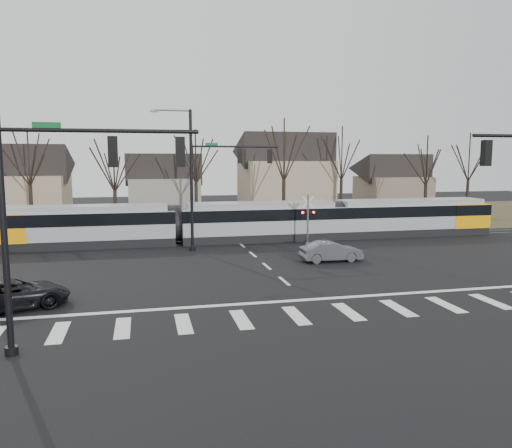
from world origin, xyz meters
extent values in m
plane|color=black|center=(0.00, 0.00, 0.00)|extent=(140.00, 140.00, 0.00)
cube|color=#38331E|center=(0.00, 32.00, 0.01)|extent=(140.00, 28.00, 0.01)
cube|color=silver|center=(-10.80, -4.00, 0.01)|extent=(0.60, 2.60, 0.01)
cube|color=silver|center=(-8.40, -4.00, 0.01)|extent=(0.60, 2.60, 0.01)
cube|color=silver|center=(-6.00, -4.00, 0.01)|extent=(0.60, 2.60, 0.01)
cube|color=silver|center=(-3.60, -4.00, 0.01)|extent=(0.60, 2.60, 0.01)
cube|color=silver|center=(-1.20, -4.00, 0.01)|extent=(0.60, 2.60, 0.01)
cube|color=silver|center=(1.20, -4.00, 0.01)|extent=(0.60, 2.60, 0.01)
cube|color=silver|center=(3.60, -4.00, 0.01)|extent=(0.60, 2.60, 0.01)
cube|color=silver|center=(6.00, -4.00, 0.01)|extent=(0.60, 2.60, 0.01)
cube|color=silver|center=(8.40, -4.00, 0.01)|extent=(0.60, 2.60, 0.01)
cube|color=silver|center=(0.00, -1.80, 0.01)|extent=(28.00, 0.35, 0.01)
cube|color=silver|center=(0.00, 2.00, 0.01)|extent=(0.18, 2.00, 0.01)
cube|color=silver|center=(0.00, 6.00, 0.01)|extent=(0.18, 2.00, 0.01)
cube|color=silver|center=(0.00, 10.00, 0.01)|extent=(0.18, 2.00, 0.01)
cube|color=silver|center=(0.00, 14.00, 0.01)|extent=(0.18, 2.00, 0.01)
cube|color=silver|center=(0.00, 18.00, 0.01)|extent=(0.18, 2.00, 0.01)
cube|color=silver|center=(0.00, 22.00, 0.01)|extent=(0.18, 2.00, 0.01)
cube|color=silver|center=(0.00, 26.00, 0.01)|extent=(0.18, 2.00, 0.01)
cube|color=silver|center=(0.00, 30.00, 0.01)|extent=(0.18, 2.00, 0.01)
cube|color=#59595E|center=(0.00, 15.10, 0.03)|extent=(90.00, 0.12, 0.06)
cube|color=#59595E|center=(0.00, 16.50, 0.03)|extent=(90.00, 0.12, 0.06)
cube|color=gray|center=(-12.16, 16.00, 1.59)|extent=(14.14, 3.05, 3.18)
cube|color=black|center=(-12.16, 16.00, 2.23)|extent=(14.16, 3.09, 0.92)
cube|color=#FFA607|center=(-17.49, 16.00, 1.69)|extent=(3.48, 3.11, 2.12)
cube|color=gray|center=(1.98, 16.00, 1.59)|extent=(13.05, 3.05, 3.18)
cube|color=black|center=(1.98, 16.00, 2.23)|extent=(13.07, 3.09, 0.92)
cube|color=gray|center=(15.58, 16.00, 1.59)|extent=(14.14, 3.05, 3.18)
cube|color=black|center=(15.58, 16.00, 2.23)|extent=(14.16, 3.09, 0.92)
cube|color=#FFA607|center=(20.91, 16.00, 1.69)|extent=(3.48, 3.11, 2.12)
imported|color=#45454B|center=(4.50, 6.56, 0.67)|extent=(1.49, 4.09, 1.34)
imported|color=black|center=(-13.31, -0.29, 0.69)|extent=(5.56, 6.45, 1.37)
cylinder|color=black|center=(-12.00, -6.00, 5.10)|extent=(0.22, 0.22, 10.20)
cylinder|color=black|center=(-12.00, -6.00, 0.15)|extent=(0.44, 0.44, 0.30)
cylinder|color=black|center=(-8.75, -6.00, 7.60)|extent=(6.50, 0.14, 0.14)
cube|color=#0C5926|center=(-10.50, -6.00, 7.75)|extent=(0.90, 0.03, 0.22)
cube|color=black|center=(-8.43, -6.00, 6.90)|extent=(0.32, 0.32, 1.05)
sphere|color=#FF0C07|center=(-8.43, -6.00, 7.23)|extent=(0.22, 0.22, 0.22)
cube|color=black|center=(-6.15, -6.00, 6.90)|extent=(0.32, 0.32, 1.05)
sphere|color=#FF0C07|center=(-6.15, -6.00, 7.23)|extent=(0.22, 0.22, 0.22)
cube|color=black|center=(6.15, -6.00, 6.90)|extent=(0.32, 0.32, 1.05)
sphere|color=#FF0C07|center=(6.15, -6.00, 7.23)|extent=(0.22, 0.22, 0.22)
cylinder|color=black|center=(-4.00, 12.50, 5.10)|extent=(0.22, 0.22, 10.20)
cylinder|color=black|center=(-4.00, 12.50, 0.15)|extent=(0.44, 0.44, 0.30)
cylinder|color=black|center=(-0.75, 12.50, 7.60)|extent=(6.50, 0.14, 0.14)
cube|color=#0C5926|center=(-2.50, 12.50, 7.75)|extent=(0.90, 0.03, 0.22)
cube|color=black|center=(-0.42, 12.50, 6.90)|extent=(0.32, 0.32, 1.05)
sphere|color=#FF0C07|center=(-0.42, 12.50, 7.23)|extent=(0.22, 0.22, 0.22)
cube|color=black|center=(1.85, 12.50, 6.90)|extent=(0.32, 0.32, 1.05)
sphere|color=#FF0C07|center=(1.85, 12.50, 7.23)|extent=(0.22, 0.22, 0.22)
cube|color=#59595B|center=(-6.50, 12.50, 10.02)|extent=(0.55, 0.22, 0.14)
cylinder|color=#59595B|center=(5.00, 12.80, 2.00)|extent=(0.14, 0.14, 4.00)
cylinder|color=#59595B|center=(5.00, 12.80, 0.10)|extent=(0.36, 0.36, 0.20)
cube|color=silver|center=(5.00, 12.80, 3.40)|extent=(0.95, 0.04, 0.95)
cube|color=silver|center=(5.00, 12.80, 3.40)|extent=(0.95, 0.04, 0.95)
cube|color=black|center=(5.00, 12.80, 2.60)|extent=(1.00, 0.10, 0.12)
sphere|color=#FF0C07|center=(4.55, 12.72, 2.60)|extent=(0.18, 0.18, 0.18)
sphere|color=#FF0C07|center=(5.45, 12.72, 2.60)|extent=(0.18, 0.18, 0.18)
cube|color=gray|center=(-20.00, 34.00, 2.50)|extent=(9.00, 8.00, 5.00)
cube|color=gray|center=(-5.00, 36.00, 2.25)|extent=(8.00, 7.00, 4.50)
cube|color=gray|center=(9.00, 33.00, 3.25)|extent=(10.00, 8.00, 6.50)
cube|color=#6A594E|center=(24.00, 35.00, 2.25)|extent=(8.00, 7.00, 4.50)
camera|label=1|loc=(-7.48, -23.79, 6.62)|focal=35.00mm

